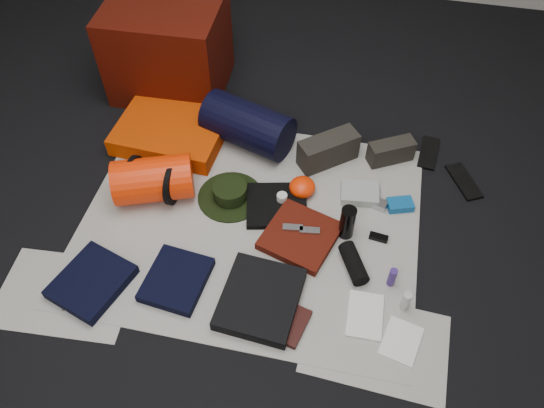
% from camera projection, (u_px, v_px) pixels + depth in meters
% --- Properties ---
extents(floor, '(4.50, 4.50, 0.02)m').
position_uv_depth(floor, '(250.00, 223.00, 2.57)').
color(floor, black).
rests_on(floor, ground).
extents(newspaper_mat, '(1.60, 1.30, 0.01)m').
position_uv_depth(newspaper_mat, '(250.00, 222.00, 2.56)').
color(newspaper_mat, beige).
rests_on(newspaper_mat, floor).
extents(newspaper_sheet_front_left, '(0.61, 0.44, 0.00)m').
position_uv_depth(newspaper_sheet_front_left, '(65.00, 293.00, 2.32)').
color(newspaper_sheet_front_left, beige).
rests_on(newspaper_sheet_front_left, floor).
extents(newspaper_sheet_front_right, '(0.60, 0.43, 0.00)m').
position_uv_depth(newspaper_sheet_front_right, '(376.00, 343.00, 2.17)').
color(newspaper_sheet_front_right, beige).
rests_on(newspaper_sheet_front_right, floor).
extents(red_cabinet, '(0.65, 0.54, 0.52)m').
position_uv_depth(red_cabinet, '(168.00, 48.00, 3.02)').
color(red_cabinet, '#450D05').
rests_on(red_cabinet, floor).
extents(sleeping_pad, '(0.59, 0.49, 0.10)m').
position_uv_depth(sleeping_pad, '(172.00, 130.00, 2.89)').
color(sleeping_pad, '#D23902').
rests_on(sleeping_pad, newspaper_mat).
extents(stuff_sack, '(0.43, 0.34, 0.22)m').
position_uv_depth(stuff_sack, '(153.00, 180.00, 2.58)').
color(stuff_sack, '#FC2C04').
rests_on(stuff_sack, newspaper_mat).
extents(sack_strap_left, '(0.02, 0.22, 0.22)m').
position_uv_depth(sack_strap_left, '(134.00, 177.00, 2.59)').
color(sack_strap_left, black).
rests_on(sack_strap_left, newspaper_mat).
extents(sack_strap_right, '(0.03, 0.22, 0.22)m').
position_uv_depth(sack_strap_right, '(173.00, 183.00, 2.57)').
color(sack_strap_right, black).
rests_on(sack_strap_right, newspaper_mat).
extents(navy_duffel, '(0.52, 0.38, 0.25)m').
position_uv_depth(navy_duffel, '(248.00, 125.00, 2.81)').
color(navy_duffel, black).
rests_on(navy_duffel, newspaper_mat).
extents(boonie_brim, '(0.36, 0.36, 0.01)m').
position_uv_depth(boonie_brim, '(231.00, 197.00, 2.65)').
color(boonie_brim, black).
rests_on(boonie_brim, newspaper_mat).
extents(boonie_crown, '(0.17, 0.17, 0.07)m').
position_uv_depth(boonie_crown, '(230.00, 191.00, 2.62)').
color(boonie_crown, black).
rests_on(boonie_crown, boonie_brim).
extents(hiking_boot_left, '(0.32, 0.29, 0.16)m').
position_uv_depth(hiking_boot_left, '(328.00, 150.00, 2.75)').
color(hiking_boot_left, '#2A2721').
rests_on(hiking_boot_left, newspaper_mat).
extents(hiking_boot_right, '(0.25, 0.19, 0.12)m').
position_uv_depth(hiking_boot_right, '(391.00, 151.00, 2.77)').
color(hiking_boot_right, '#2A2721').
rests_on(hiking_boot_right, newspaper_mat).
extents(flip_flop_left, '(0.11, 0.25, 0.01)m').
position_uv_depth(flip_flop_left, '(428.00, 153.00, 2.85)').
color(flip_flop_left, black).
rests_on(flip_flop_left, floor).
extents(flip_flop_right, '(0.19, 0.26, 0.01)m').
position_uv_depth(flip_flop_right, '(464.00, 181.00, 2.72)').
color(flip_flop_right, black).
rests_on(flip_flop_right, floor).
extents(trousers_navy_a, '(0.36, 0.38, 0.05)m').
position_uv_depth(trousers_navy_a, '(92.00, 282.00, 2.32)').
color(trousers_navy_a, black).
rests_on(trousers_navy_a, newspaper_mat).
extents(trousers_navy_b, '(0.28, 0.31, 0.05)m').
position_uv_depth(trousers_navy_b, '(176.00, 280.00, 2.33)').
color(trousers_navy_b, black).
rests_on(trousers_navy_b, newspaper_mat).
extents(trousers_charcoal, '(0.35, 0.39, 0.06)m').
position_uv_depth(trousers_charcoal, '(260.00, 299.00, 2.26)').
color(trousers_charcoal, black).
rests_on(trousers_charcoal, newspaper_mat).
extents(black_tshirt, '(0.35, 0.33, 0.03)m').
position_uv_depth(black_tshirt, '(277.00, 205.00, 2.60)').
color(black_tshirt, black).
rests_on(black_tshirt, newspaper_mat).
extents(red_shirt, '(0.39, 0.39, 0.04)m').
position_uv_depth(red_shirt, '(300.00, 236.00, 2.48)').
color(red_shirt, '#4C1108').
rests_on(red_shirt, newspaper_mat).
extents(orange_stuff_sack, '(0.16, 0.16, 0.09)m').
position_uv_depth(orange_stuff_sack, '(302.00, 187.00, 2.64)').
color(orange_stuff_sack, '#FC2C04').
rests_on(orange_stuff_sack, newspaper_mat).
extents(first_aid_pouch, '(0.20, 0.16, 0.05)m').
position_uv_depth(first_aid_pouch, '(360.00, 193.00, 2.64)').
color(first_aid_pouch, '#979D95').
rests_on(first_aid_pouch, newspaper_mat).
extents(water_bottle, '(0.09, 0.09, 0.18)m').
position_uv_depth(water_bottle, '(347.00, 222.00, 2.44)').
color(water_bottle, black).
rests_on(water_bottle, newspaper_mat).
extents(speaker, '(0.16, 0.21, 0.08)m').
position_uv_depth(speaker, '(354.00, 263.00, 2.36)').
color(speaker, black).
rests_on(speaker, newspaper_mat).
extents(compact_camera, '(0.10, 0.08, 0.04)m').
position_uv_depth(compact_camera, '(378.00, 204.00, 2.60)').
color(compact_camera, '#A8A9AD').
rests_on(compact_camera, newspaper_mat).
extents(cyan_case, '(0.14, 0.11, 0.04)m').
position_uv_depth(cyan_case, '(400.00, 205.00, 2.60)').
color(cyan_case, '#0F5391').
rests_on(cyan_case, newspaper_mat).
extents(toiletry_purple, '(0.04, 0.04, 0.10)m').
position_uv_depth(toiletry_purple, '(392.00, 277.00, 2.30)').
color(toiletry_purple, navy).
rests_on(toiletry_purple, newspaper_mat).
extents(toiletry_clear, '(0.04, 0.04, 0.11)m').
position_uv_depth(toiletry_clear, '(406.00, 301.00, 2.23)').
color(toiletry_clear, '#AFB4B0').
rests_on(toiletry_clear, newspaper_mat).
extents(paperback_book, '(0.16, 0.20, 0.03)m').
position_uv_depth(paperback_book, '(291.00, 325.00, 2.20)').
color(paperback_book, black).
rests_on(paperback_book, newspaper_mat).
extents(map_booklet, '(0.15, 0.22, 0.01)m').
position_uv_depth(map_booklet, '(365.00, 315.00, 2.24)').
color(map_booklet, silver).
rests_on(map_booklet, newspaper_mat).
extents(map_printout, '(0.18, 0.21, 0.01)m').
position_uv_depth(map_printout, '(401.00, 341.00, 2.17)').
color(map_printout, silver).
rests_on(map_printout, newspaper_mat).
extents(sunglasses, '(0.09, 0.05, 0.02)m').
position_uv_depth(sunglasses, '(378.00, 237.00, 2.49)').
color(sunglasses, black).
rests_on(sunglasses, newspaper_mat).
extents(key_cluster, '(0.07, 0.07, 0.01)m').
position_uv_depth(key_cluster, '(72.00, 305.00, 2.27)').
color(key_cluster, '#A8A9AD').
rests_on(key_cluster, newspaper_mat).
extents(tape_roll, '(0.05, 0.05, 0.03)m').
position_uv_depth(tape_roll, '(282.00, 197.00, 2.59)').
color(tape_roll, silver).
rests_on(tape_roll, black_tshirt).
extents(energy_bar_a, '(0.10, 0.05, 0.01)m').
position_uv_depth(energy_bar_a, '(293.00, 228.00, 2.47)').
color(energy_bar_a, '#A8A9AD').
rests_on(energy_bar_a, red_shirt).
extents(energy_bar_b, '(0.10, 0.05, 0.01)m').
position_uv_depth(energy_bar_b, '(310.00, 230.00, 2.46)').
color(energy_bar_b, '#A8A9AD').
rests_on(energy_bar_b, red_shirt).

